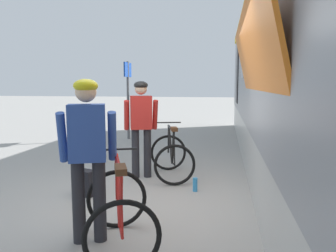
# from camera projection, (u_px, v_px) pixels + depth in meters

# --- Properties ---
(ground_plane) EXTENTS (80.00, 80.00, 0.00)m
(ground_plane) POSITION_uv_depth(u_px,v_px,m) (155.00, 204.00, 4.71)
(ground_plane) COLOR #A09E99
(cyclist_near_in_blue) EXTENTS (0.66, 0.45, 1.76)m
(cyclist_near_in_blue) POSITION_uv_depth(u_px,v_px,m) (88.00, 146.00, 3.49)
(cyclist_near_in_blue) COLOR #232328
(cyclist_near_in_blue) RESTS_ON ground
(cyclist_far_in_red) EXTENTS (0.66, 0.44, 1.76)m
(cyclist_far_in_red) POSITION_uv_depth(u_px,v_px,m) (141.00, 120.00, 5.98)
(cyclist_far_in_red) COLOR #232328
(cyclist_far_in_red) RESTS_ON ground
(bicycle_near_red) EXTENTS (1.05, 1.25, 0.99)m
(bicycle_near_red) POSITION_uv_depth(u_px,v_px,m) (119.00, 212.00, 3.40)
(bicycle_near_red) COLOR black
(bicycle_near_red) RESTS_ON ground
(bicycle_far_black) EXTENTS (0.97, 1.22, 0.99)m
(bicycle_far_black) POSITION_uv_depth(u_px,v_px,m) (171.00, 156.00, 6.04)
(bicycle_far_black) COLOR black
(bicycle_far_black) RESTS_ON ground
(backpack_on_platform) EXTENTS (0.32, 0.26, 0.40)m
(backpack_on_platform) POSITION_uv_depth(u_px,v_px,m) (86.00, 183.00, 5.07)
(backpack_on_platform) COLOR black
(backpack_on_platform) RESTS_ON ground
(water_bottle_near_the_bikes) EXTENTS (0.07, 0.07, 0.22)m
(water_bottle_near_the_bikes) POSITION_uv_depth(u_px,v_px,m) (195.00, 185.00, 5.28)
(water_bottle_near_the_bikes) COLOR #338CCC
(water_bottle_near_the_bikes) RESTS_ON ground
(platform_sign_post) EXTENTS (0.08, 0.70, 2.40)m
(platform_sign_post) POSITION_uv_depth(u_px,v_px,m) (128.00, 87.00, 10.19)
(platform_sign_post) COLOR #595B60
(platform_sign_post) RESTS_ON ground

